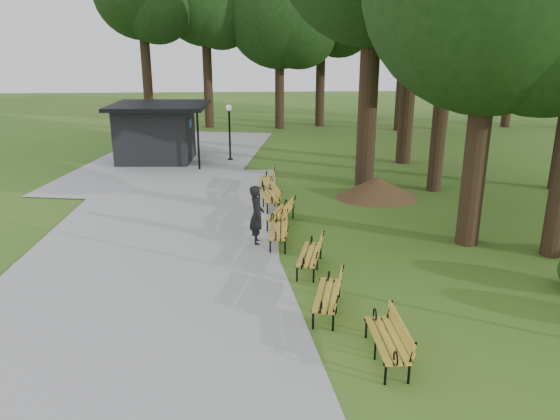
{
  "coord_description": "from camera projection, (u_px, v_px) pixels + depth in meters",
  "views": [
    {
      "loc": [
        -0.96,
        -14.53,
        6.15
      ],
      "look_at": [
        -0.06,
        1.19,
        1.1
      ],
      "focal_mm": 34.74,
      "sensor_mm": 36.0,
      "label": 1
    }
  ],
  "objects": [
    {
      "name": "lawn_tree_1",
      "position": [
        450.0,
        1.0,
        20.47
      ],
      "size": [
        6.12,
        6.12,
        10.53
      ],
      "color": "black",
      "rests_on": "ground"
    },
    {
      "name": "dirt_mound",
      "position": [
        377.0,
        187.0,
        21.57
      ],
      "size": [
        2.74,
        2.74,
        0.86
      ],
      "primitive_type": "cone",
      "color": "#47301C",
      "rests_on": "ground"
    },
    {
      "name": "kiosk",
      "position": [
        155.0,
        133.0,
        27.61
      ],
      "size": [
        4.93,
        4.34,
        2.96
      ],
      "primitive_type": null,
      "rotation": [
        0.0,
        0.0,
        -0.05
      ],
      "color": "black",
      "rests_on": "ground"
    },
    {
      "name": "bench_3",
      "position": [
        278.0,
        230.0,
        16.74
      ],
      "size": [
        0.76,
        1.94,
        0.88
      ],
      "primitive_type": null,
      "rotation": [
        0.0,
        0.0,
        -1.64
      ],
      "color": "gold",
      "rests_on": "ground"
    },
    {
      "name": "bench_0",
      "position": [
        387.0,
        340.0,
        10.7
      ],
      "size": [
        0.66,
        1.91,
        0.88
      ],
      "primitive_type": null,
      "rotation": [
        0.0,
        0.0,
        -1.56
      ],
      "color": "gold",
      "rests_on": "ground"
    },
    {
      "name": "path",
      "position": [
        161.0,
        226.0,
        18.37
      ],
      "size": [
        12.0,
        38.0,
        0.06
      ],
      "primitive_type": "cube",
      "color": "#9A9A9C",
      "rests_on": "ground"
    },
    {
      "name": "bench_6",
      "position": [
        266.0,
        181.0,
        22.39
      ],
      "size": [
        0.88,
        1.97,
        0.88
      ],
      "primitive_type": null,
      "rotation": [
        0.0,
        0.0,
        -1.7
      ],
      "color": "gold",
      "rests_on": "ground"
    },
    {
      "name": "person",
      "position": [
        257.0,
        215.0,
        16.59
      ],
      "size": [
        0.49,
        0.71,
        1.87
      ],
      "primitive_type": "imported",
      "rotation": [
        0.0,
        0.0,
        1.64
      ],
      "color": "black",
      "rests_on": "ground"
    },
    {
      "name": "bench_4",
      "position": [
        281.0,
        213.0,
        18.39
      ],
      "size": [
        1.24,
        2.0,
        0.88
      ],
      "primitive_type": null,
      "rotation": [
        0.0,
        0.0,
        -1.91
      ],
      "color": "gold",
      "rests_on": "ground"
    },
    {
      "name": "tree_backdrop",
      "position": [
        364.0,
        4.0,
        35.75
      ],
      "size": [
        36.13,
        9.41,
        16.35
      ],
      "primitive_type": null,
      "color": "black",
      "rests_on": "ground"
    },
    {
      "name": "bench_5",
      "position": [
        269.0,
        196.0,
        20.28
      ],
      "size": [
        0.92,
        1.98,
        0.88
      ],
      "primitive_type": null,
      "rotation": [
        0.0,
        0.0,
        -1.42
      ],
      "color": "gold",
      "rests_on": "ground"
    },
    {
      "name": "bench_2",
      "position": [
        309.0,
        255.0,
        14.87
      ],
      "size": [
        1.07,
        2.0,
        0.88
      ],
      "primitive_type": null,
      "rotation": [
        0.0,
        0.0,
        -1.81
      ],
      "color": "gold",
      "rests_on": "ground"
    },
    {
      "name": "bench_1",
      "position": [
        327.0,
        295.0,
        12.54
      ],
      "size": [
        1.08,
        2.0,
        0.88
      ],
      "primitive_type": null,
      "rotation": [
        0.0,
        0.0,
        -1.81
      ],
      "color": "gold",
      "rests_on": "ground"
    },
    {
      "name": "lamp_post",
      "position": [
        229.0,
        120.0,
        27.55
      ],
      "size": [
        0.32,
        0.32,
        2.88
      ],
      "color": "black",
      "rests_on": "ground"
    },
    {
      "name": "ground",
      "position": [
        284.0,
        258.0,
        15.74
      ],
      "size": [
        100.0,
        100.0,
        0.0
      ],
      "primitive_type": "plane",
      "color": "#355C1A",
      "rests_on": "ground"
    }
  ]
}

